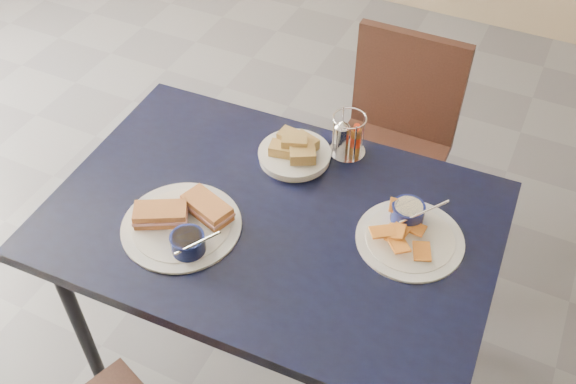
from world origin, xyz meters
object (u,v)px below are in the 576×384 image
at_px(chair_far, 395,132).
at_px(bread_basket, 295,151).
at_px(sandwich_plate, 184,222).
at_px(plantain_plate, 408,230).
at_px(condiment_caddy, 347,137).
at_px(dining_table, 272,232).

distance_m(chair_far, bread_basket, 0.64).
bearing_deg(sandwich_plate, plantain_plate, 23.61).
distance_m(plantain_plate, condiment_caddy, 0.36).
relative_size(plantain_plate, bread_basket, 1.34).
height_order(plantain_plate, bread_basket, plantain_plate).
bearing_deg(dining_table, condiment_caddy, 76.21).
distance_m(dining_table, condiment_caddy, 0.37).
relative_size(bread_basket, condiment_caddy, 1.57).
bearing_deg(chair_far, dining_table, -98.35).
xyz_separation_m(sandwich_plate, plantain_plate, (0.55, 0.24, -0.00)).
distance_m(dining_table, chair_far, 0.82).
bearing_deg(dining_table, plantain_plate, 15.46).
bearing_deg(bread_basket, condiment_caddy, 36.84).
xyz_separation_m(dining_table, condiment_caddy, (0.08, 0.33, 0.12)).
bearing_deg(plantain_plate, condiment_caddy, 139.29).
relative_size(plantain_plate, condiment_caddy, 2.11).
xyz_separation_m(chair_far, plantain_plate, (0.24, -0.69, 0.27)).
height_order(chair_far, sandwich_plate, sandwich_plate).
bearing_deg(condiment_caddy, sandwich_plate, -119.96).
xyz_separation_m(chair_far, condiment_caddy, (-0.03, -0.45, 0.31)).
distance_m(chair_far, plantain_plate, 0.78).
bearing_deg(dining_table, bread_basket, 100.40).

